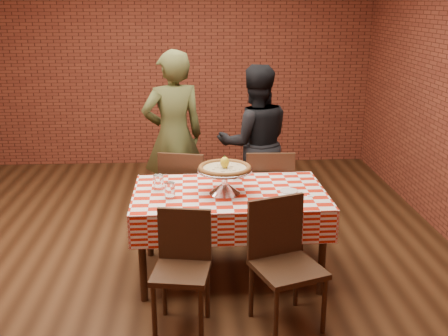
{
  "coord_description": "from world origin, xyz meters",
  "views": [
    {
      "loc": [
        0.27,
        -4.5,
        2.27
      ],
      "look_at": [
        0.5,
        -0.31,
        0.94
      ],
      "focal_mm": 42.5,
      "sensor_mm": 36.0,
      "label": 1
    }
  ],
  "objects_px": {
    "table": "(229,233)",
    "chair_near_right": "(288,267)",
    "diner_olive": "(174,137)",
    "condiment_caddy": "(237,171)",
    "chair_far_right": "(267,193)",
    "pizza": "(225,169)",
    "water_glass_left": "(170,191)",
    "chair_far_left": "(187,193)",
    "pizza_stand": "(225,181)",
    "water_glass_right": "(159,183)",
    "chair_near_left": "(181,275)",
    "diner_black": "(255,143)"
  },
  "relations": [
    {
      "from": "chair_near_right",
      "to": "water_glass_right",
      "type": "bearing_deg",
      "value": 118.49
    },
    {
      "from": "diner_black",
      "to": "pizza_stand",
      "type": "bearing_deg",
      "value": 68.13
    },
    {
      "from": "condiment_caddy",
      "to": "chair_far_right",
      "type": "height_order",
      "value": "chair_far_right"
    },
    {
      "from": "water_glass_right",
      "to": "water_glass_left",
      "type": "bearing_deg",
      "value": -62.84
    },
    {
      "from": "chair_far_left",
      "to": "diner_black",
      "type": "distance_m",
      "value": 0.95
    },
    {
      "from": "water_glass_left",
      "to": "water_glass_right",
      "type": "distance_m",
      "value": 0.22
    },
    {
      "from": "table",
      "to": "diner_olive",
      "type": "distance_m",
      "value": 1.5
    },
    {
      "from": "pizza_stand",
      "to": "chair_far_left",
      "type": "relative_size",
      "value": 0.5
    },
    {
      "from": "chair_near_left",
      "to": "chair_far_right",
      "type": "relative_size",
      "value": 0.93
    },
    {
      "from": "table",
      "to": "condiment_caddy",
      "type": "distance_m",
      "value": 0.56
    },
    {
      "from": "condiment_caddy",
      "to": "chair_far_left",
      "type": "bearing_deg",
      "value": 118.63
    },
    {
      "from": "chair_near_left",
      "to": "chair_near_right",
      "type": "xyz_separation_m",
      "value": [
        0.76,
        0.01,
        0.03
      ]
    },
    {
      "from": "water_glass_right",
      "to": "pizza",
      "type": "bearing_deg",
      "value": -10.09
    },
    {
      "from": "pizza_stand",
      "to": "water_glass_right",
      "type": "bearing_deg",
      "value": 169.91
    },
    {
      "from": "diner_olive",
      "to": "condiment_caddy",
      "type": "bearing_deg",
      "value": 103.77
    },
    {
      "from": "chair_far_left",
      "to": "table",
      "type": "bearing_deg",
      "value": 128.29
    },
    {
      "from": "water_glass_right",
      "to": "diner_olive",
      "type": "bearing_deg",
      "value": 86.16
    },
    {
      "from": "water_glass_left",
      "to": "chair_near_right",
      "type": "distance_m",
      "value": 1.13
    },
    {
      "from": "water_glass_right",
      "to": "diner_black",
      "type": "height_order",
      "value": "diner_black"
    },
    {
      "from": "water_glass_right",
      "to": "chair_far_left",
      "type": "distance_m",
      "value": 0.84
    },
    {
      "from": "pizza",
      "to": "diner_black",
      "type": "xyz_separation_m",
      "value": [
        0.4,
        1.31,
        -0.14
      ]
    },
    {
      "from": "chair_near_right",
      "to": "diner_black",
      "type": "height_order",
      "value": "diner_black"
    },
    {
      "from": "pizza",
      "to": "chair_near_right",
      "type": "xyz_separation_m",
      "value": [
        0.41,
        -0.75,
        -0.51
      ]
    },
    {
      "from": "pizza_stand",
      "to": "table",
      "type": "bearing_deg",
      "value": 40.98
    },
    {
      "from": "pizza",
      "to": "condiment_caddy",
      "type": "relative_size",
      "value": 3.05
    },
    {
      "from": "chair_near_left",
      "to": "table",
      "type": "bearing_deg",
      "value": 73.07
    },
    {
      "from": "table",
      "to": "chair_far_left",
      "type": "xyz_separation_m",
      "value": [
        -0.37,
        0.79,
        0.08
      ]
    },
    {
      "from": "pizza",
      "to": "diner_olive",
      "type": "relative_size",
      "value": 0.24
    },
    {
      "from": "chair_near_left",
      "to": "diner_black",
      "type": "height_order",
      "value": "diner_black"
    },
    {
      "from": "water_glass_left",
      "to": "diner_olive",
      "type": "height_order",
      "value": "diner_olive"
    },
    {
      "from": "table",
      "to": "chair_near_right",
      "type": "xyz_separation_m",
      "value": [
        0.36,
        -0.79,
        0.09
      ]
    },
    {
      "from": "diner_black",
      "to": "diner_olive",
      "type": "bearing_deg",
      "value": -7.27
    },
    {
      "from": "table",
      "to": "pizza_stand",
      "type": "distance_m",
      "value": 0.49
    },
    {
      "from": "table",
      "to": "chair_near_right",
      "type": "distance_m",
      "value": 0.87
    },
    {
      "from": "table",
      "to": "chair_near_right",
      "type": "height_order",
      "value": "chair_near_right"
    },
    {
      "from": "chair_near_left",
      "to": "water_glass_right",
      "type": "bearing_deg",
      "value": 112.11
    },
    {
      "from": "diner_black",
      "to": "chair_near_left",
      "type": "bearing_deg",
      "value": 65.12
    },
    {
      "from": "water_glass_right",
      "to": "chair_near_left",
      "type": "distance_m",
      "value": 0.96
    },
    {
      "from": "chair_far_left",
      "to": "condiment_caddy",
      "type": "bearing_deg",
      "value": 147.2
    },
    {
      "from": "water_glass_left",
      "to": "water_glass_right",
      "type": "height_order",
      "value": "same"
    },
    {
      "from": "chair_near_left",
      "to": "condiment_caddy",
      "type": "bearing_deg",
      "value": 75.99
    },
    {
      "from": "diner_black",
      "to": "chair_far_left",
      "type": "bearing_deg",
      "value": 28.75
    },
    {
      "from": "pizza",
      "to": "water_glass_left",
      "type": "height_order",
      "value": "pizza"
    },
    {
      "from": "pizza_stand",
      "to": "chair_near_right",
      "type": "height_order",
      "value": "pizza_stand"
    },
    {
      "from": "chair_near_left",
      "to": "chair_far_right",
      "type": "distance_m",
      "value": 1.73
    },
    {
      "from": "chair_near_left",
      "to": "chair_near_right",
      "type": "bearing_deg",
      "value": 10.13
    },
    {
      "from": "pizza_stand",
      "to": "chair_near_left",
      "type": "xyz_separation_m",
      "value": [
        -0.35,
        -0.76,
        -0.43
      ]
    },
    {
      "from": "condiment_caddy",
      "to": "diner_black",
      "type": "relative_size",
      "value": 0.08
    },
    {
      "from": "condiment_caddy",
      "to": "chair_near_right",
      "type": "distance_m",
      "value": 1.2
    },
    {
      "from": "chair_far_right",
      "to": "condiment_caddy",
      "type": "bearing_deg",
      "value": 52.63
    }
  ]
}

